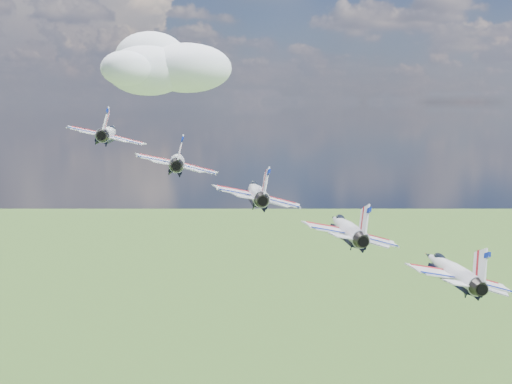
{
  "coord_description": "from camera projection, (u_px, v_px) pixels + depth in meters",
  "views": [
    {
      "loc": [
        0.19,
        -86.45,
        164.71
      ],
      "look_at": [
        11.9,
        -16.77,
        154.8
      ],
      "focal_mm": 45.0,
      "sensor_mm": 36.0,
      "label": 1
    }
  ],
  "objects": [
    {
      "name": "cloud_far",
      "position": [
        167.0,
        60.0,
        288.29
      ],
      "size": [
        60.51,
        47.54,
        23.77
      ],
      "primitive_type": "ellipsoid",
      "color": "white"
    },
    {
      "name": "jet_2",
      "position": [
        256.0,
        192.0,
        71.35
      ],
      "size": [
        10.78,
        14.27,
        6.12
      ],
      "primitive_type": null,
      "rotation": [
        0.0,
        0.24,
        -0.06
      ],
      "color": "silver"
    },
    {
      "name": "jet_0",
      "position": [
        109.0,
        133.0,
        81.2
      ],
      "size": [
        10.78,
        14.27,
        6.12
      ],
      "primitive_type": null,
      "rotation": [
        0.0,
        0.24,
        -0.06
      ],
      "color": "white"
    },
    {
      "name": "jet_1",
      "position": [
        177.0,
        161.0,
        76.28
      ],
      "size": [
        10.78,
        14.27,
        6.12
      ],
      "primitive_type": null,
      "rotation": [
        0.0,
        0.24,
        -0.06
      ],
      "color": "silver"
    },
    {
      "name": "jet_4",
      "position": [
        451.0,
        270.0,
        61.51
      ],
      "size": [
        10.78,
        14.27,
        6.12
      ],
      "primitive_type": null,
      "rotation": [
        0.0,
        0.24,
        -0.06
      ],
      "color": "white"
    },
    {
      "name": "jet_3",
      "position": [
        346.0,
        228.0,
        66.43
      ],
      "size": [
        10.78,
        14.27,
        6.12
      ],
      "primitive_type": null,
      "rotation": [
        0.0,
        0.24,
        -0.06
      ],
      "color": "silver"
    }
  ]
}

